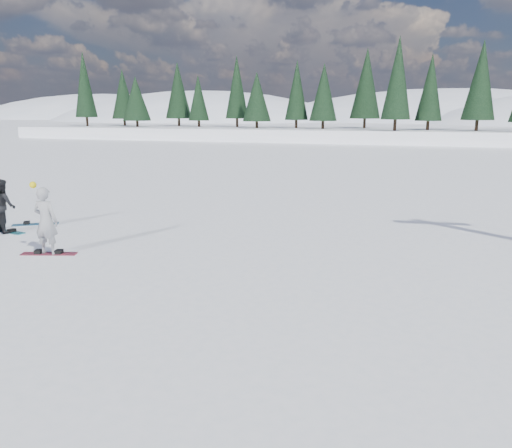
{
  "coord_description": "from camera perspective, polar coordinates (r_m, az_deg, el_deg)",
  "views": [
    {
      "loc": [
        9.32,
        -11.0,
        3.88
      ],
      "look_at": [
        5.69,
        0.56,
        1.1
      ],
      "focal_mm": 35.0,
      "sensor_mm": 36.0,
      "label": 1
    }
  ],
  "objects": [
    {
      "name": "snowboard_loose_c",
      "position": [
        18.89,
        -23.89,
        -0.01
      ],
      "size": [
        1.43,
        1.02,
        0.03
      ],
      "primitive_type": "cube",
      "rotation": [
        0.0,
        0.0,
        0.55
      ],
      "color": "#175883",
      "rests_on": "ground"
    },
    {
      "name": "snowboarder_woman",
      "position": [
        14.65,
        -22.9,
        0.34
      ],
      "size": [
        0.71,
        0.49,
        2.02
      ],
      "rotation": [
        0.0,
        0.0,
        3.21
      ],
      "color": "#9C9CA1",
      "rests_on": "ground"
    },
    {
      "name": "ground",
      "position": [
        14.93,
        -22.03,
        -3.11
      ],
      "size": [
        420.0,
        420.0,
        0.0
      ],
      "primitive_type": "plane",
      "color": "white",
      "rests_on": "ground"
    },
    {
      "name": "snowboarder_man",
      "position": [
        18.01,
        -26.94,
        1.88
      ],
      "size": [
        1.04,
        0.95,
        1.74
      ],
      "primitive_type": "imported",
      "rotation": [
        0.0,
        0.0,
        2.71
      ],
      "color": "black",
      "rests_on": "ground"
    },
    {
      "name": "snowboard_woman",
      "position": [
        14.87,
        -22.58,
        -3.16
      ],
      "size": [
        1.52,
        0.7,
        0.03
      ],
      "primitive_type": "cube",
      "rotation": [
        0.0,
        0.0,
        0.29
      ],
      "color": "maroon",
      "rests_on": "ground"
    },
    {
      "name": "snowboard_man",
      "position": [
        18.17,
        -26.67,
        -0.76
      ],
      "size": [
        1.53,
        0.51,
        0.03
      ],
      "primitive_type": "cube",
      "rotation": [
        0.0,
        0.0,
        -0.15
      ],
      "color": "#177380",
      "rests_on": "ground"
    },
    {
      "name": "alpine_backdrop",
      "position": [
        202.07,
        11.5,
        7.58
      ],
      "size": [
        412.5,
        227.0,
        53.2
      ],
      "color": "white",
      "rests_on": "ground"
    }
  ]
}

